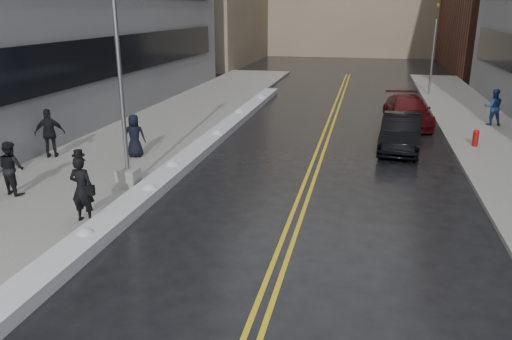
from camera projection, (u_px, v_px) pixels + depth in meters
The scene contains 16 objects.
ground at pixel (205, 223), 14.23m from camera, with size 160.00×160.00×0.00m, color black.
sidewalk_west at pixel (157, 130), 24.67m from camera, with size 5.50×50.00×0.15m, color gray.
sidewalk_east at pixel (499, 149), 21.42m from camera, with size 4.00×50.00×0.15m, color gray.
lane_line_left at pixel (321, 141), 23.03m from camera, with size 0.12×50.00×0.01m, color gold.
lane_line_right at pixel (327, 141), 22.96m from camera, with size 0.12×50.00×0.01m, color gold.
snow_ridge at pixel (208, 142), 22.11m from camera, with size 0.90×30.00×0.34m, color silver.
lamppost at pixel (123, 116), 15.98m from camera, with size 0.65×0.65×7.62m.
fire_hydrant at pixel (476, 137), 21.49m from camera, with size 0.26×0.26×0.73m.
traffic_signal at pixel (434, 46), 33.71m from camera, with size 0.16×0.20×6.00m.
pedestrian_fedora at pixel (82, 189), 13.71m from camera, with size 0.69×0.45×1.90m, color black.
pedestrian_b at pixel (11, 168), 15.79m from camera, with size 0.84×0.65×1.73m, color black.
pedestrian_c at pixel (134, 136), 19.80m from camera, with size 0.84×0.54×1.71m, color black.
pedestrian_d at pixel (50, 133), 19.72m from camera, with size 1.14×0.48×1.95m, color black.
pedestrian_east at pixel (493, 107), 25.26m from camera, with size 0.89×0.70×1.84m, color navy.
car_black at pixel (401, 133), 21.31m from camera, with size 1.61×4.63×1.52m, color black.
car_maroon at pixel (408, 111), 25.99m from camera, with size 2.07×5.10×1.48m, color #450B0E.
Camera 1 is at (4.27, -12.44, 5.82)m, focal length 35.00 mm.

